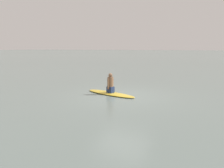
{
  "coord_description": "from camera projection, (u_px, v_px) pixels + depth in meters",
  "views": [
    {
      "loc": [
        9.19,
        3.83,
        2.21
      ],
      "look_at": [
        0.27,
        -0.42,
        0.57
      ],
      "focal_mm": 35.24,
      "sensor_mm": 36.0,
      "label": 1
    }
  ],
  "objects": [
    {
      "name": "surfboard",
      "position": [
        110.0,
        93.0,
        10.51
      ],
      "size": [
        1.42,
        2.9,
        0.08
      ],
      "primitive_type": "ellipsoid",
      "rotation": [
        0.0,
        0.0,
        1.3
      ],
      "color": "gold",
      "rests_on": "ground"
    },
    {
      "name": "ground_plane",
      "position": [
        123.0,
        96.0,
        10.17
      ],
      "size": [
        400.0,
        400.0,
        0.0
      ],
      "primitive_type": "plane",
      "color": "slate"
    },
    {
      "name": "person_paddler",
      "position": [
        110.0,
        84.0,
        10.43
      ],
      "size": [
        0.41,
        0.37,
        0.94
      ],
      "rotation": [
        0.0,
        0.0,
        1.3
      ],
      "color": "navy",
      "rests_on": "surfboard"
    }
  ]
}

